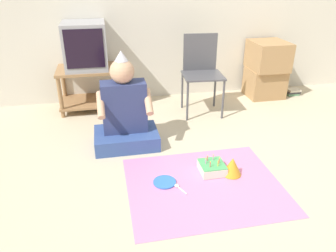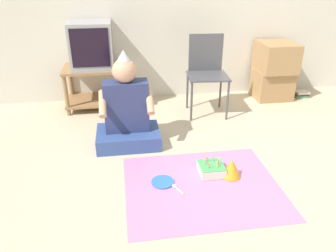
% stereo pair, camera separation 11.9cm
% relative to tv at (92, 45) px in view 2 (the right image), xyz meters
% --- Properties ---
extents(ground_plane, '(16.00, 16.00, 0.00)m').
position_rel_tv_xyz_m(ground_plane, '(1.22, -1.81, -0.74)').
color(ground_plane, beige).
extents(tv_stand, '(0.69, 0.49, 0.49)m').
position_rel_tv_xyz_m(tv_stand, '(0.00, -0.00, -0.45)').
color(tv_stand, '#997047').
rests_on(tv_stand, ground_plane).
extents(tv, '(0.46, 0.47, 0.50)m').
position_rel_tv_xyz_m(tv, '(0.00, 0.00, 0.00)').
color(tv, '#99999E').
rests_on(tv, tv_stand).
extents(folding_chair, '(0.46, 0.43, 0.87)m').
position_rel_tv_xyz_m(folding_chair, '(1.25, -0.31, -0.24)').
color(folding_chair, '#4C4C51').
rests_on(folding_chair, ground_plane).
extents(cardboard_box_stack, '(0.44, 0.48, 0.70)m').
position_rel_tv_xyz_m(cardboard_box_stack, '(2.19, -0.03, -0.38)').
color(cardboard_box_stack, '#A87F51').
rests_on(cardboard_box_stack, ground_plane).
extents(book_pile, '(0.18, 0.13, 0.08)m').
position_rel_tv_xyz_m(book_pile, '(2.59, -0.07, -0.70)').
color(book_pile, '#60936B').
rests_on(book_pile, ground_plane).
extents(person_seated, '(0.59, 0.41, 0.89)m').
position_rel_tv_xyz_m(person_seated, '(0.33, -0.96, -0.44)').
color(person_seated, '#334C8C').
rests_on(person_seated, ground_plane).
extents(party_cloth, '(1.18, 0.99, 0.01)m').
position_rel_tv_xyz_m(party_cloth, '(0.86, -1.75, -0.74)').
color(party_cloth, pink).
rests_on(party_cloth, ground_plane).
extents(birthday_cake, '(0.20, 0.20, 0.13)m').
position_rel_tv_xyz_m(birthday_cake, '(0.98, -1.59, -0.70)').
color(birthday_cake, '#F4E0C6').
rests_on(birthday_cake, party_cloth).
extents(party_hat_blue, '(0.16, 0.16, 0.15)m').
position_rel_tv_xyz_m(party_hat_blue, '(1.13, -1.65, -0.66)').
color(party_hat_blue, gold).
rests_on(party_hat_blue, party_cloth).
extents(paper_plate, '(0.18, 0.18, 0.01)m').
position_rel_tv_xyz_m(paper_plate, '(0.57, -1.66, -0.73)').
color(paper_plate, blue).
rests_on(paper_plate, party_cloth).
extents(plastic_spoon_near, '(0.07, 0.14, 0.01)m').
position_rel_tv_xyz_m(plastic_spoon_near, '(0.66, -1.74, -0.73)').
color(plastic_spoon_near, white).
rests_on(plastic_spoon_near, party_cloth).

